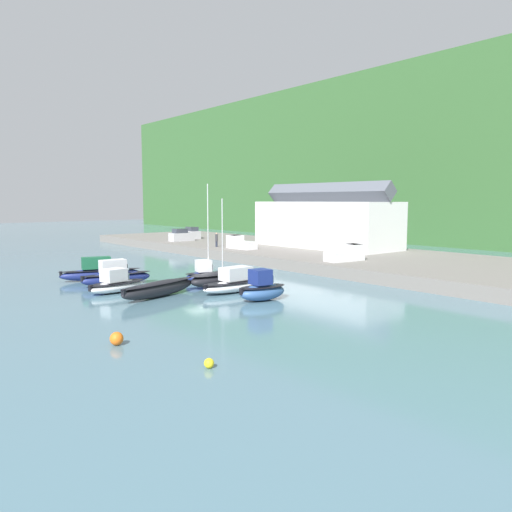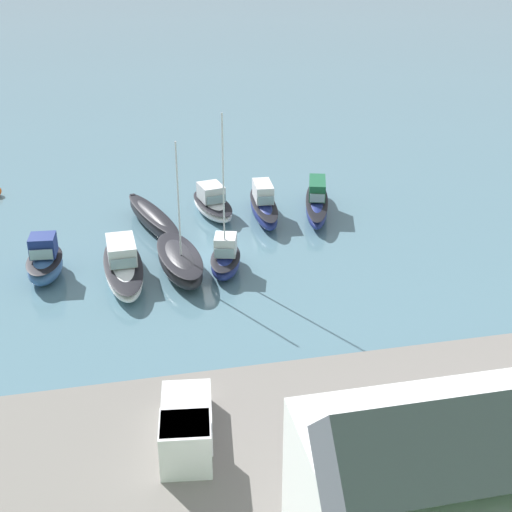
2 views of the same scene
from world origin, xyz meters
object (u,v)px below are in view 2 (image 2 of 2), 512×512
(pickup_truck_1, at_px, (186,429))
(moored_boat_7, at_px, (153,219))
(moored_boat_6, at_px, (212,204))
(moored_boat_0, at_px, (226,259))
(moored_boat_5, at_px, (264,206))
(moored_boat_4, at_px, (317,202))
(moored_boat_1, at_px, (180,262))
(moored_boat_2, at_px, (123,265))
(moored_boat_3, at_px, (45,262))

(pickup_truck_1, bearing_deg, moored_boat_7, -84.05)
(moored_boat_6, bearing_deg, moored_boat_0, 75.14)
(moored_boat_0, distance_m, moored_boat_6, 9.33)
(moored_boat_5, relative_size, pickup_truck_1, 1.46)
(pickup_truck_1, bearing_deg, moored_boat_0, -97.33)
(moored_boat_4, bearing_deg, moored_boat_7, 18.01)
(moored_boat_1, relative_size, moored_boat_5, 1.18)
(moored_boat_7, bearing_deg, moored_boat_2, 54.41)
(moored_boat_1, distance_m, moored_boat_6, 9.63)
(moored_boat_0, relative_size, moored_boat_7, 1.16)
(pickup_truck_1, bearing_deg, moored_boat_3, -63.71)
(moored_boat_2, xyz_separation_m, moored_boat_5, (-10.29, -7.25, 0.12))
(moored_boat_0, relative_size, moored_boat_4, 1.19)
(moored_boat_0, bearing_deg, moored_boat_5, -102.60)
(moored_boat_3, height_order, moored_boat_4, moored_boat_3)
(moored_boat_5, bearing_deg, moored_boat_3, 26.29)
(moored_boat_4, distance_m, pickup_truck_1, 27.66)
(moored_boat_0, height_order, moored_boat_1, moored_boat_0)
(moored_boat_7, bearing_deg, moored_boat_3, 23.19)
(moored_boat_0, xyz_separation_m, moored_boat_3, (10.74, -1.58, 0.10))
(moored_boat_4, bearing_deg, moored_boat_6, 4.43)
(moored_boat_7, relative_size, pickup_truck_1, 1.75)
(moored_boat_3, xyz_separation_m, moored_boat_7, (-6.93, -5.79, -0.22))
(moored_boat_2, height_order, moored_boat_6, moored_boat_2)
(moored_boat_0, xyz_separation_m, pickup_truck_1, (4.45, 16.86, 1.29))
(moored_boat_4, height_order, moored_boat_6, moored_boat_4)
(moored_boat_1, bearing_deg, pickup_truck_1, 78.00)
(moored_boat_4, bearing_deg, moored_boat_3, 34.34)
(moored_boat_0, distance_m, moored_boat_2, 6.19)
(moored_boat_0, bearing_deg, moored_boat_3, 7.02)
(moored_boat_4, relative_size, moored_boat_6, 1.39)
(moored_boat_1, height_order, pickup_truck_1, moored_boat_1)
(moored_boat_1, relative_size, pickup_truck_1, 1.72)
(moored_boat_0, relative_size, moored_boat_1, 1.17)
(moored_boat_4, distance_m, moored_boat_5, 3.97)
(moored_boat_1, relative_size, moored_boat_6, 1.40)
(moored_boat_1, bearing_deg, moored_boat_7, -88.03)
(moored_boat_4, bearing_deg, moored_boat_2, 43.16)
(moored_boat_0, distance_m, moored_boat_5, 8.78)
(moored_boat_1, xyz_separation_m, moored_boat_5, (-6.89, -7.45, 0.13))
(moored_boat_1, distance_m, moored_boat_4, 13.18)
(moored_boat_5, height_order, pickup_truck_1, pickup_truck_1)
(moored_boat_6, bearing_deg, moored_boat_5, 145.01)
(moored_boat_2, relative_size, moored_boat_4, 0.98)
(moored_boat_6, xyz_separation_m, pickup_truck_1, (5.10, 26.17, 1.38))
(moored_boat_1, bearing_deg, moored_boat_2, -9.82)
(moored_boat_2, bearing_deg, pickup_truck_1, 93.55)
(moored_boat_2, distance_m, moored_boat_4, 16.00)
(moored_boat_2, relative_size, moored_boat_5, 1.15)
(moored_boat_4, relative_size, moored_boat_5, 1.17)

